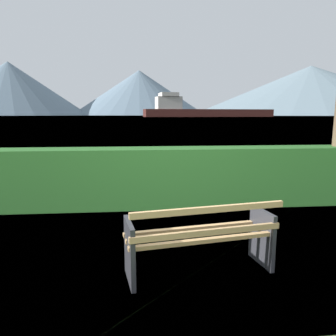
# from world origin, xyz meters

# --- Properties ---
(ground_plane) EXTENTS (1400.00, 1400.00, 0.00)m
(ground_plane) POSITION_xyz_m (0.00, 0.00, 0.00)
(ground_plane) COLOR #567A38
(water_surface) EXTENTS (620.00, 620.00, 0.00)m
(water_surface) POSITION_xyz_m (0.00, 308.82, 0.00)
(water_surface) COLOR slate
(water_surface) RESTS_ON ground_plane
(park_bench) EXTENTS (1.76, 0.85, 0.87)m
(park_bench) POSITION_xyz_m (0.01, -0.06, 0.43)
(park_bench) COLOR tan
(park_bench) RESTS_ON ground_plane
(hedge_row) EXTENTS (12.37, 0.68, 1.15)m
(hedge_row) POSITION_xyz_m (0.00, 2.72, 0.58)
(hedge_row) COLOR #2D6B28
(hedge_row) RESTS_ON ground_plane
(cargo_ship_large) EXTENTS (95.09, 25.75, 16.49)m
(cargo_ship_large) POSITION_xyz_m (42.35, 222.73, 4.61)
(cargo_ship_large) COLOR #471E19
(cargo_ship_large) RESTS_ON water_surface
(distant_hills) EXTENTS (848.00, 419.33, 86.27)m
(distant_hills) POSITION_xyz_m (131.82, 557.87, 42.54)
(distant_hills) COLOR slate
(distant_hills) RESTS_ON ground_plane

